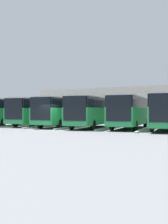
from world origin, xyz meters
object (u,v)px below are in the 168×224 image
object	(u,v)px
bus_2	(93,111)
bus_5	(11,111)
bus_1	(130,111)
bus_4	(38,111)
bus_3	(63,111)
bus_0	(168,111)

from	to	relation	value
bus_2	bus_5	world-z (taller)	same
bus_1	bus_5	bearing A→B (deg)	-6.21
bus_1	bus_4	world-z (taller)	same
bus_1	bus_3	distance (m)	8.16
bus_4	bus_3	bearing A→B (deg)	163.90
bus_4	bus_0	bearing A→B (deg)	169.32
bus_3	bus_4	world-z (taller)	same
bus_2	bus_4	world-z (taller)	same
bus_3	bus_5	world-z (taller)	same
bus_0	bus_2	bearing A→B (deg)	-7.91
bus_0	bus_5	distance (m)	20.37
bus_4	bus_1	bearing A→B (deg)	171.77
bus_3	bus_0	bearing A→B (deg)	171.15
bus_0	bus_4	distance (m)	16.32
bus_1	bus_5	size ratio (longest dim) A/B	1.00
bus_1	bus_3	xyz separation A→B (m)	(8.15, 0.46, 0.00)
bus_5	bus_4	bearing A→B (deg)	179.83
bus_1	bus_3	size ratio (longest dim) A/B	1.00
bus_0	bus_4	size ratio (longest dim) A/B	1.00
bus_0	bus_2	distance (m)	8.15
bus_0	bus_3	world-z (taller)	same
bus_4	bus_5	distance (m)	4.11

